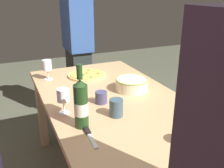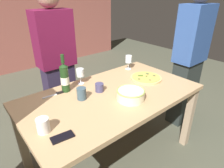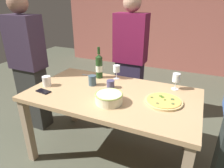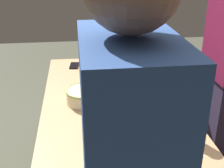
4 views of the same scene
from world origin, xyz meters
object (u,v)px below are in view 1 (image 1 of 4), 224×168
(cup_amber, at_px, (116,108))
(pizza, at_px, (87,75))
(wine_glass_by_bottle, at_px, (47,66))
(cup_spare, at_px, (101,97))
(wine_glass_near_pizza, at_px, (63,97))
(dining_table, at_px, (112,109))
(wine_bottle, at_px, (81,104))
(cup_ceramic, at_px, (193,136))
(pizza_knife, at_px, (89,135))
(person_guest_right, at_px, (78,47))
(serving_bowl, at_px, (132,84))
(cell_phone, at_px, (203,132))

(cup_amber, bearing_deg, pizza, -5.52)
(wine_glass_by_bottle, distance_m, cup_spare, 0.64)
(pizza, relative_size, wine_glass_near_pizza, 2.08)
(dining_table, xyz_separation_m, wine_bottle, (-0.29, 0.31, 0.23))
(dining_table, relative_size, pizza, 4.95)
(pizza, bearing_deg, dining_table, -177.91)
(cup_spare, bearing_deg, wine_glass_near_pizza, 99.70)
(dining_table, distance_m, cup_spare, 0.18)
(wine_glass_by_bottle, bearing_deg, cup_amber, -162.74)
(wine_glass_by_bottle, height_order, cup_amber, wine_glass_by_bottle)
(wine_glass_by_bottle, bearing_deg, cup_ceramic, -159.57)
(dining_table, distance_m, pizza_knife, 0.51)
(wine_glass_by_bottle, relative_size, person_guest_right, 0.10)
(wine_glass_by_bottle, relative_size, cup_spare, 2.09)
(serving_bowl, distance_m, wine_glass_near_pizza, 0.57)
(pizza, xyz_separation_m, wine_bottle, (-0.78, 0.29, 0.13))
(pizza, relative_size, cup_spare, 4.11)
(wine_bottle, distance_m, pizza_knife, 0.17)
(dining_table, bearing_deg, cell_phone, -158.22)
(wine_bottle, height_order, wine_glass_near_pizza, wine_bottle)
(cup_ceramic, height_order, cup_spare, cup_ceramic)
(pizza, height_order, cup_ceramic, cup_ceramic)
(person_guest_right, bearing_deg, pizza, -5.14)
(cup_ceramic, bearing_deg, person_guest_right, 0.70)
(pizza, bearing_deg, cup_spare, 170.90)
(cell_phone, distance_m, person_guest_right, 1.74)
(cup_ceramic, height_order, pizza_knife, cup_ceramic)
(cup_amber, distance_m, cell_phone, 0.49)
(pizza, xyz_separation_m, pizza_knife, (-0.88, 0.29, -0.01))
(wine_glass_near_pizza, distance_m, cell_phone, 0.80)
(cup_ceramic, bearing_deg, wine_bottle, 47.82)
(wine_bottle, relative_size, cup_amber, 3.34)
(pizza, xyz_separation_m, cup_spare, (-0.54, 0.09, 0.03))
(cup_spare, bearing_deg, pizza, -9.10)
(serving_bowl, xyz_separation_m, cup_ceramic, (-0.73, 0.07, 0.00))
(pizza, height_order, cup_amber, cup_amber)
(cell_phone, bearing_deg, dining_table, -61.32)
(wine_bottle, bearing_deg, person_guest_right, -15.90)
(cup_spare, bearing_deg, dining_table, -59.18)
(pizza, xyz_separation_m, wine_glass_near_pizza, (-0.59, 0.34, 0.10))
(cup_amber, height_order, pizza_knife, cup_amber)
(wine_glass_near_pizza, xyz_separation_m, cup_spare, (0.04, -0.25, -0.07))
(dining_table, relative_size, wine_glass_by_bottle, 9.73)
(dining_table, xyz_separation_m, cup_ceramic, (-0.68, -0.12, 0.14))
(pizza, height_order, wine_glass_near_pizza, wine_glass_near_pizza)
(serving_bowl, bearing_deg, wine_glass_near_pizza, 106.36)
(pizza, xyz_separation_m, serving_bowl, (-0.43, -0.20, 0.04))
(person_guest_right, bearing_deg, cup_ceramic, 5.47)
(dining_table, relative_size, cup_ceramic, 15.64)
(wine_glass_near_pizza, height_order, cup_spare, wine_glass_near_pizza)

